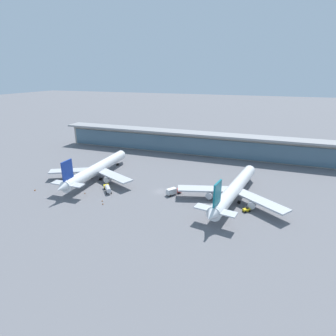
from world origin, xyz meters
name	(u,v)px	position (x,y,z in m)	size (l,w,h in m)	color
ground_plane	(159,191)	(0.00, 0.00, 0.00)	(1200.00, 1200.00, 0.00)	slate
airliner_left_stand	(97,169)	(-36.55, 4.21, 5.19)	(47.58, 61.78, 16.47)	white
airliner_centre_stand	(234,190)	(33.59, 1.96, 5.19)	(46.90, 61.65, 16.47)	white
service_truck_near_nose_yellow	(108,188)	(-22.44, -8.44, 1.71)	(7.37, 7.94, 2.95)	yellow
service_truck_under_wing_yellow	(246,210)	(39.79, -6.41, 0.87)	(3.29, 3.14, 2.05)	yellow
service_truck_mid_apron_red	(173,191)	(7.11, -1.15, 1.69)	(6.08, 7.29, 3.10)	#B21E1E
terminal_building	(195,143)	(0.00, 65.64, 7.87)	(193.74, 12.80, 15.20)	#9E998E
safety_cone_alpha	(102,201)	(-19.31, -18.01, 0.32)	(0.62, 0.62, 0.70)	orange
safety_cone_bravo	(85,193)	(-31.16, -13.97, 0.32)	(0.62, 0.62, 0.70)	orange
safety_cone_charlie	(103,204)	(-17.45, -20.39, 0.32)	(0.62, 0.62, 0.70)	orange
safety_cone_delta	(35,190)	(-55.27, -19.16, 0.32)	(0.62, 0.62, 0.70)	orange
safety_cone_echo	(35,190)	(-55.25, -19.02, 0.32)	(0.62, 0.62, 0.70)	orange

